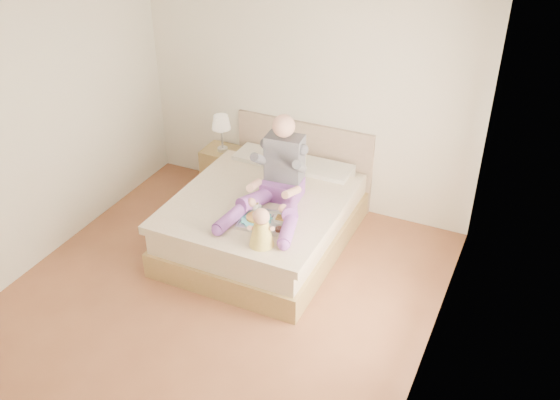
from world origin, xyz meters
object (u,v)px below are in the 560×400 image
at_px(nightstand, 223,169).
at_px(bed, 267,215).
at_px(adult, 278,180).
at_px(baby, 262,230).
at_px(tray, 266,219).

bearing_deg(nightstand, bed, -38.20).
bearing_deg(adult, baby, -81.24).
xyz_separation_m(bed, nightstand, (-1.00, 0.78, -0.05)).
distance_m(adult, baby, 0.75).
bearing_deg(tray, bed, 107.61).
distance_m(tray, baby, 0.39).
distance_m(bed, adult, 0.62).
bearing_deg(bed, adult, -37.00).
relative_size(adult, baby, 2.96).
xyz_separation_m(bed, tray, (0.25, -0.52, 0.33)).
height_order(nightstand, tray, tray).
distance_m(nightstand, tray, 1.84).
distance_m(bed, baby, 1.04).
bearing_deg(adult, tray, -87.38).
xyz_separation_m(bed, adult, (0.20, -0.15, 0.57)).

